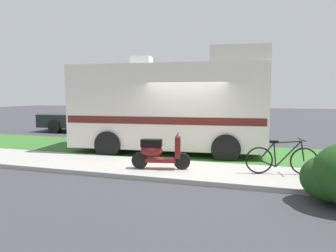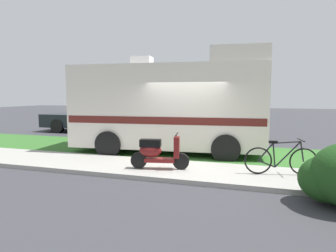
# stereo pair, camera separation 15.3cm
# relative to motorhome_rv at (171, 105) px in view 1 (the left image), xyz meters

# --- Properties ---
(ground_plane) EXTENTS (80.00, 80.00, 0.00)m
(ground_plane) POSITION_rel_motorhome_rv_xyz_m (0.82, -1.38, -1.73)
(ground_plane) COLOR #38383D
(sidewalk) EXTENTS (24.00, 2.00, 0.12)m
(sidewalk) POSITION_rel_motorhome_rv_xyz_m (0.82, -2.58, -1.67)
(sidewalk) COLOR #9E9B93
(sidewalk) RESTS_ON ground
(grass_strip) EXTENTS (24.00, 3.40, 0.08)m
(grass_strip) POSITION_rel_motorhome_rv_xyz_m (0.82, 0.12, -1.69)
(grass_strip) COLOR #336628
(grass_strip) RESTS_ON ground
(motorhome_rv) EXTENTS (6.83, 3.16, 3.61)m
(motorhome_rv) POSITION_rel_motorhome_rv_xyz_m (0.00, 0.00, 0.00)
(motorhome_rv) COLOR silver
(motorhome_rv) RESTS_ON ground
(scooter) EXTENTS (1.57, 0.59, 0.97)m
(scooter) POSITION_rel_motorhome_rv_xyz_m (0.44, -2.79, -1.15)
(scooter) COLOR black
(scooter) RESTS_ON ground
(bicycle) EXTENTS (1.75, 0.54, 0.90)m
(bicycle) POSITION_rel_motorhome_rv_xyz_m (3.56, -2.41, -1.22)
(bicycle) COLOR black
(bicycle) RESTS_ON ground
(pickup_truck_near) EXTENTS (5.73, 2.14, 1.71)m
(pickup_truck_near) POSITION_rel_motorhome_rv_xyz_m (-5.40, 4.39, -0.81)
(pickup_truck_near) COLOR #1E2328
(pickup_truck_near) RESTS_ON ground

